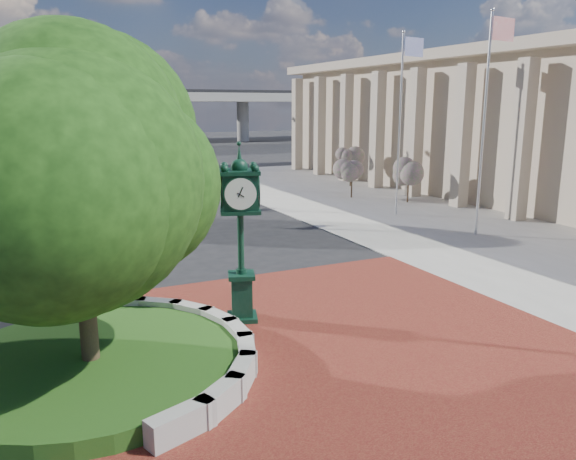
# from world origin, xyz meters

# --- Properties ---
(ground) EXTENTS (200.00, 200.00, 0.00)m
(ground) POSITION_xyz_m (0.00, 0.00, 0.00)
(ground) COLOR black
(ground) RESTS_ON ground
(plaza) EXTENTS (12.00, 12.00, 0.04)m
(plaza) POSITION_xyz_m (0.00, -1.00, 0.02)
(plaza) COLOR maroon
(plaza) RESTS_ON ground
(sidewalk) EXTENTS (20.00, 50.00, 0.04)m
(sidewalk) POSITION_xyz_m (16.00, 10.00, 0.02)
(sidewalk) COLOR #9E9B93
(sidewalk) RESTS_ON ground
(planter_wall) EXTENTS (2.96, 6.77, 0.54)m
(planter_wall) POSITION_xyz_m (-2.71, -0.00, 0.27)
(planter_wall) COLOR #9E9B93
(planter_wall) RESTS_ON ground
(grass_bed) EXTENTS (6.10, 6.10, 0.40)m
(grass_bed) POSITION_xyz_m (-5.00, 0.00, 0.20)
(grass_bed) COLOR #184513
(grass_bed) RESTS_ON ground
(civic_building) EXTENTS (17.35, 44.00, 8.60)m
(civic_building) POSITION_xyz_m (23.60, 12.00, 4.33)
(civic_building) COLOR #B9AB8C
(civic_building) RESTS_ON ground
(overpass) EXTENTS (90.00, 12.00, 7.50)m
(overpass) POSITION_xyz_m (-0.22, 70.00, 6.54)
(overpass) COLOR #9E9B93
(overpass) RESTS_ON ground
(tree_planter) EXTENTS (5.20, 5.20, 6.33)m
(tree_planter) POSITION_xyz_m (-5.00, 0.00, 3.72)
(tree_planter) COLOR #38281C
(tree_planter) RESTS_ON ground
(tree_street) EXTENTS (4.40, 4.40, 5.45)m
(tree_street) POSITION_xyz_m (-4.00, 18.00, 3.24)
(tree_street) COLOR #38281C
(tree_street) RESTS_ON ground
(post_clock) EXTENTS (1.15, 1.15, 4.56)m
(post_clock) POSITION_xyz_m (-1.10, 1.53, 2.50)
(post_clock) COLOR black
(post_clock) RESTS_ON ground
(parked_car) EXTENTS (2.80, 4.61, 1.47)m
(parked_car) POSITION_xyz_m (0.54, 36.53, 0.73)
(parked_car) COLOR #4C0A0F
(parked_car) RESTS_ON ground
(flagpole_a) EXTENTS (1.44, 0.20, 9.24)m
(flagpole_a) POSITION_xyz_m (11.47, 6.40, 4.73)
(flagpole_a) COLOR silver
(flagpole_a) RESTS_ON ground
(flagpole_b) EXTENTS (1.39, 0.26, 8.95)m
(flagpole_b) POSITION_xyz_m (11.06, 11.58, 4.59)
(flagpole_b) COLOR silver
(flagpole_b) RESTS_ON ground
(street_lamp_near) EXTENTS (1.83, 0.55, 8.23)m
(street_lamp_near) POSITION_xyz_m (1.29, 28.39, 4.83)
(street_lamp_near) COLOR slate
(street_lamp_near) RESTS_ON ground
(street_lamp_far) EXTENTS (2.18, 0.34, 9.72)m
(street_lamp_far) POSITION_xyz_m (0.20, 43.68, 5.70)
(street_lamp_far) COLOR slate
(street_lamp_far) RESTS_ON ground
(shrub_near) EXTENTS (1.20, 1.20, 2.20)m
(shrub_near) POSITION_xyz_m (13.80, 14.26, 1.59)
(shrub_near) COLOR #38281C
(shrub_near) RESTS_ON ground
(shrub_mid) EXTENTS (1.20, 1.20, 2.20)m
(shrub_mid) POSITION_xyz_m (11.79, 17.08, 1.59)
(shrub_mid) COLOR #38281C
(shrub_mid) RESTS_ON ground
(shrub_far) EXTENTS (1.20, 1.20, 2.20)m
(shrub_far) POSITION_xyz_m (14.29, 21.29, 1.59)
(shrub_far) COLOR #38281C
(shrub_far) RESTS_ON ground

